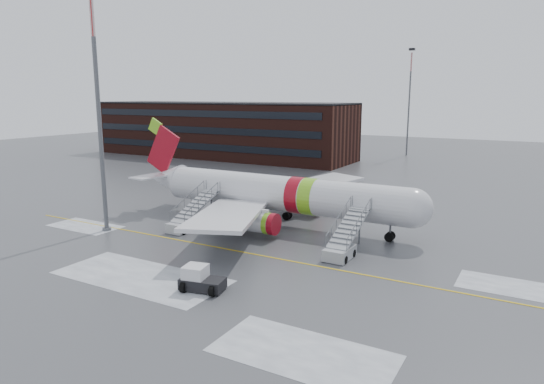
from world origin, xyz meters
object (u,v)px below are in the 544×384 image
Objects in this scene: airstair_aft at (187,220)px; pushback_tug at (200,279)px; light_mast_near at (98,107)px; airliner at (273,193)px; airstair_fwd at (343,245)px.

airstair_aft is 2.25× the size of pushback_tug.
light_mast_near reaches higher than pushback_tug.
airliner is 9.64m from airstair_aft.
pushback_tug is at bearing -22.96° from light_mast_near.
airstair_aft reaches higher than pushback_tug.
airstair_fwd is 1.00× the size of airstair_aft.
airstair_aft is at bearing 180.00° from airstair_fwd.
airstair_fwd is 27.48m from light_mast_near.
light_mast_near reaches higher than airstair_fwd.
light_mast_near is (-24.50, -4.39, 11.66)m from airstair_fwd.
airstair_fwd is 13.64m from pushback_tug.
pushback_tug is 0.14× the size of light_mast_near.
light_mast_near is at bearing -141.73° from airliner.
airliner is 10.22× the size of pushback_tug.
airliner is 1.43× the size of light_mast_near.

